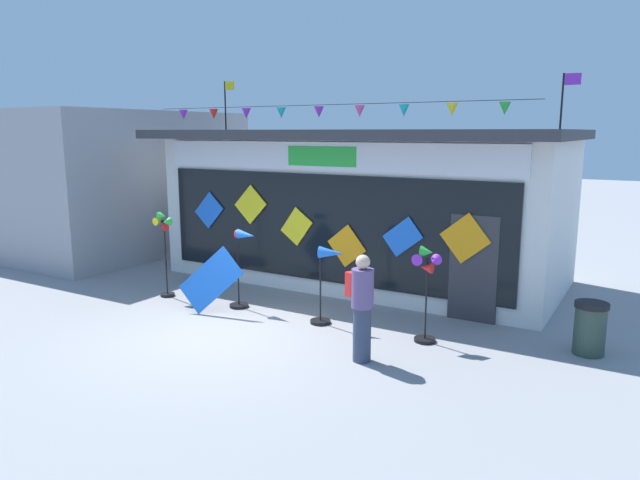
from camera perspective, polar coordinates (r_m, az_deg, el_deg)
The scene contains 10 objects.
ground_plane at distance 10.47m, azimuth -9.80°, elevation -9.11°, with size 80.00×80.00×0.00m, color gray.
kite_shop_building at distance 14.00m, azimuth 4.42°, elevation 3.54°, with size 9.39×4.78×4.82m.
wind_spinner_far_left at distance 12.75m, azimuth -15.04°, elevation 0.19°, with size 0.41×0.30×1.84m.
wind_spinner_left at distance 11.65m, azimuth -7.53°, elevation -1.96°, with size 0.64×0.38×1.60m.
wind_spinner_center_left at distance 10.56m, azimuth 0.76°, elevation -3.26°, with size 0.67×0.38×1.46m.
wind_spinner_center_right at distance 9.81m, azimuth 10.35°, elevation -3.66°, with size 0.45×0.36×1.65m.
person_near_camera at distance 8.96m, azimuth 4.09°, elevation -6.39°, with size 0.48×0.41×1.68m.
trash_bin at distance 10.27m, azimuth 24.89°, elevation -7.81°, with size 0.52×0.52×0.85m.
display_kite_on_ground at distance 11.50m, azimuth -10.62°, elevation -3.89°, with size 0.68×0.03×1.24m, color blue.
neighbour_building at distance 19.19m, azimuth -20.67°, elevation 5.51°, with size 6.17×6.84×4.06m, color #99999E.
Camera 1 is at (6.46, -7.46, 3.50)m, focal length 32.72 mm.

